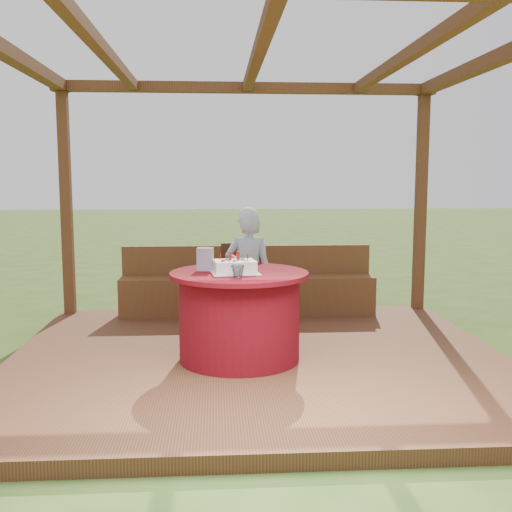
{
  "coord_description": "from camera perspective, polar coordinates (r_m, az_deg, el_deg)",
  "views": [
    {
      "loc": [
        -0.37,
        -5.31,
        1.71
      ],
      "look_at": [
        0.0,
        0.25,
        1.0
      ],
      "focal_mm": 42.0,
      "sensor_mm": 36.0,
      "label": 1
    }
  ],
  "objects": [
    {
      "name": "deck",
      "position": [
        5.57,
        0.17,
        -9.97
      ],
      "size": [
        4.5,
        4.0,
        0.12
      ],
      "primitive_type": "cube",
      "color": "brown",
      "rests_on": "ground"
    },
    {
      "name": "gift_bag",
      "position": [
        5.33,
        -4.86,
        -0.3
      ],
      "size": [
        0.15,
        0.11,
        0.2
      ],
      "primitive_type": "cube",
      "rotation": [
        0.0,
        0.0,
        -0.12
      ],
      "color": "#C982B7",
      "rests_on": "table"
    },
    {
      "name": "birthday_cake",
      "position": [
        5.2,
        -2.06,
        -0.99
      ],
      "size": [
        0.45,
        0.45,
        0.18
      ],
      "color": "white",
      "rests_on": "table"
    },
    {
      "name": "ground",
      "position": [
        5.59,
        0.17,
        -10.55
      ],
      "size": [
        60.0,
        60.0,
        0.0
      ],
      "primitive_type": "plane",
      "color": "#34501A",
      "rests_on": "ground"
    },
    {
      "name": "elderly_woman",
      "position": [
        6.06,
        -0.7,
        -1.51
      ],
      "size": [
        0.5,
        0.37,
        1.32
      ],
      "color": "#95C0DE",
      "rests_on": "deck"
    },
    {
      "name": "table",
      "position": [
        5.32,
        -1.6,
        -5.66
      ],
      "size": [
        1.22,
        1.22,
        0.79
      ],
      "color": "maroon",
      "rests_on": "deck"
    },
    {
      "name": "drinking_glass",
      "position": [
        4.94,
        -1.76,
        -1.46
      ],
      "size": [
        0.13,
        0.13,
        0.1
      ],
      "primitive_type": "imported",
      "rotation": [
        0.0,
        0.0,
        -0.2
      ],
      "color": "silver",
      "rests_on": "table"
    },
    {
      "name": "bench",
      "position": [
        7.16,
        -0.78,
        -3.4
      ],
      "size": [
        3.0,
        0.42,
        0.8
      ],
      "color": "brown",
      "rests_on": "deck"
    },
    {
      "name": "chair",
      "position": [
        6.49,
        -1.23,
        -2.33
      ],
      "size": [
        0.49,
        0.49,
        0.9
      ],
      "color": "#3B2112",
      "rests_on": "deck"
    },
    {
      "name": "pergola",
      "position": [
        5.37,
        0.18,
        14.73
      ],
      "size": [
        4.5,
        4.0,
        2.72
      ],
      "color": "brown",
      "rests_on": "deck"
    }
  ]
}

